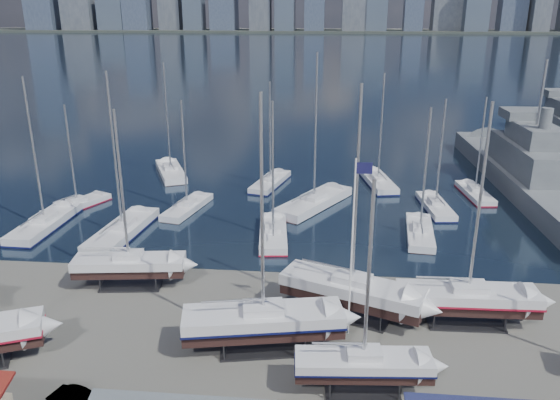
# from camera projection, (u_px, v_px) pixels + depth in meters

# --- Properties ---
(ground) EXTENTS (1400.00, 1400.00, 0.00)m
(ground) POSITION_uv_depth(u_px,v_px,m) (252.00, 334.00, 39.51)
(ground) COLOR #605E59
(ground) RESTS_ON ground
(water) EXTENTS (1400.00, 600.00, 0.40)m
(water) POSITION_uv_depth(u_px,v_px,m) (325.00, 49.00, 330.97)
(water) COLOR #1B283F
(water) RESTS_ON ground
(far_shore) EXTENTS (1400.00, 80.00, 2.20)m
(far_shore) POSITION_uv_depth(u_px,v_px,m) (329.00, 31.00, 574.97)
(far_shore) COLOR #2D332D
(far_shore) RESTS_ON ground
(sailboat_cradle_2) EXTENTS (9.45, 3.70, 15.09)m
(sailboat_cradle_2) POSITION_uv_depth(u_px,v_px,m) (129.00, 265.00, 45.70)
(sailboat_cradle_2) COLOR #2D2D33
(sailboat_cradle_2) RESTS_ON ground
(sailboat_cradle_3) EXTENTS (11.40, 5.14, 17.67)m
(sailboat_cradle_3) POSITION_uv_depth(u_px,v_px,m) (263.00, 321.00, 37.14)
(sailboat_cradle_3) COLOR #2D2D33
(sailboat_cradle_3) RESTS_ON ground
(sailboat_cradle_4) EXTENTS (11.23, 6.84, 17.62)m
(sailboat_cradle_4) POSITION_uv_depth(u_px,v_px,m) (352.00, 290.00, 41.25)
(sailboat_cradle_4) COLOR #2D2D33
(sailboat_cradle_4) RESTS_ON ground
(sailboat_cradle_5) EXTENTS (8.51, 2.98, 13.68)m
(sailboat_cradle_5) POSITION_uv_depth(u_px,v_px,m) (363.00, 364.00, 32.94)
(sailboat_cradle_5) COLOR #2D2D33
(sailboat_cradle_5) RESTS_ON ground
(sailboat_cradle_6) EXTENTS (10.36, 3.14, 16.58)m
(sailboat_cradle_6) POSITION_uv_depth(u_px,v_px,m) (468.00, 298.00, 40.21)
(sailboat_cradle_6) COLOR #2D2D33
(sailboat_cradle_6) RESTS_ON ground
(sailboat_moored_0) EXTENTS (3.44, 11.33, 16.82)m
(sailboat_moored_0) POSITION_uv_depth(u_px,v_px,m) (45.00, 225.00, 58.64)
(sailboat_moored_0) COLOR black
(sailboat_moored_0) RESTS_ON water
(sailboat_moored_1) EXTENTS (5.77, 8.81, 12.84)m
(sailboat_moored_1) POSITION_uv_depth(u_px,v_px,m) (77.00, 206.00, 64.52)
(sailboat_moored_1) COLOR black
(sailboat_moored_1) RESTS_ON water
(sailboat_moored_2) EXTENTS (7.19, 11.17, 16.42)m
(sailboat_moored_2) POSITION_uv_depth(u_px,v_px,m) (171.00, 173.00, 77.50)
(sailboat_moored_2) COLOR black
(sailboat_moored_2) RESTS_ON water
(sailboat_moored_3) EXTENTS (4.44, 12.04, 17.59)m
(sailboat_moored_3) POSITION_uv_depth(u_px,v_px,m) (123.00, 233.00, 56.73)
(sailboat_moored_3) COLOR black
(sailboat_moored_3) RESTS_ON water
(sailboat_moored_4) EXTENTS (4.38, 9.28, 13.51)m
(sailboat_moored_4) POSITION_uv_depth(u_px,v_px,m) (187.00, 208.00, 63.72)
(sailboat_moored_4) COLOR black
(sailboat_moored_4) RESTS_ON water
(sailboat_moored_5) EXTENTS (4.93, 9.97, 14.36)m
(sailboat_moored_5) POSITION_uv_depth(u_px,v_px,m) (270.00, 183.00, 72.93)
(sailboat_moored_5) COLOR black
(sailboat_moored_5) RESTS_ON water
(sailboat_moored_6) EXTENTS (3.81, 10.10, 14.74)m
(sailboat_moored_6) POSITION_uv_depth(u_px,v_px,m) (273.00, 235.00, 56.21)
(sailboat_moored_6) COLOR black
(sailboat_moored_6) RESTS_ON water
(sailboat_moored_7) EXTENTS (9.21, 12.50, 18.75)m
(sailboat_moored_7) POSITION_uv_depth(u_px,v_px,m) (314.00, 204.00, 64.99)
(sailboat_moored_7) COLOR black
(sailboat_moored_7) RESTS_ON water
(sailboat_moored_8) EXTENTS (4.82, 10.69, 15.44)m
(sailboat_moored_8) POSITION_uv_depth(u_px,v_px,m) (378.00, 182.00, 73.22)
(sailboat_moored_8) COLOR black
(sailboat_moored_8) RESTS_ON water
(sailboat_moored_9) EXTENTS (3.48, 9.50, 14.03)m
(sailboat_moored_9) POSITION_uv_depth(u_px,v_px,m) (420.00, 233.00, 56.48)
(sailboat_moored_9) COLOR black
(sailboat_moored_9) RESTS_ON water
(sailboat_moored_10) EXTENTS (3.48, 9.31, 13.59)m
(sailboat_moored_10) POSITION_uv_depth(u_px,v_px,m) (435.00, 207.00, 64.03)
(sailboat_moored_10) COLOR black
(sailboat_moored_10) RESTS_ON water
(sailboat_moored_11) EXTENTS (3.35, 8.93, 13.04)m
(sailboat_moored_11) POSITION_uv_depth(u_px,v_px,m) (475.00, 194.00, 68.66)
(sailboat_moored_11) COLOR black
(sailboat_moored_11) RESTS_ON water
(naval_ship_east) EXTENTS (9.01, 47.50, 18.26)m
(naval_ship_east) POSITION_uv_depth(u_px,v_px,m) (529.00, 177.00, 70.78)
(naval_ship_east) COLOR slate
(naval_ship_east) RESTS_ON water
(naval_ship_west) EXTENTS (6.90, 40.00, 17.59)m
(naval_ship_west) POSITION_uv_depth(u_px,v_px,m) (560.00, 138.00, 92.53)
(naval_ship_west) COLOR slate
(naval_ship_west) RESTS_ON water
(flagpole) EXTENTS (1.15, 0.12, 13.12)m
(flagpole) POSITION_uv_depth(u_px,v_px,m) (354.00, 236.00, 37.12)
(flagpole) COLOR white
(flagpole) RESTS_ON ground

